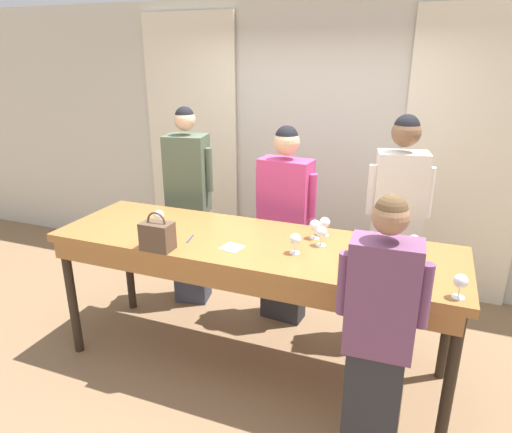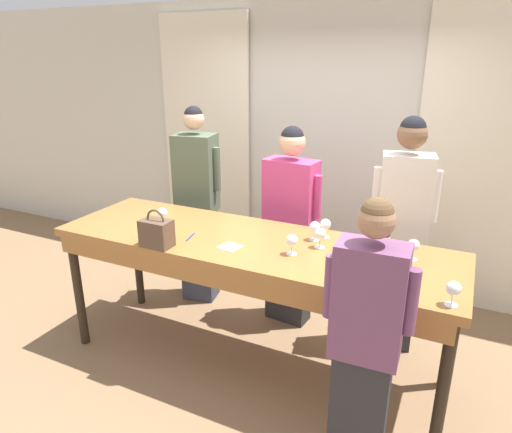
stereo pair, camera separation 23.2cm
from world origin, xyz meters
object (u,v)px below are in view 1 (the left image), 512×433
Objects in this scene: wine_glass_center_left at (414,241)px; wine_glass_center_right at (325,223)px; wine_bottle at (384,233)px; handbag at (157,235)px; tasting_bar at (250,253)px; wine_glass_center_mid at (461,282)px; wine_glass_front_mid at (315,226)px; guest_cream_sweater at (396,230)px; wine_glass_front_left at (321,233)px; wine_glass_back_left at (295,240)px; host_pouring at (378,339)px; guest_olive_jacket at (189,207)px; wine_glass_front_right at (159,216)px; guest_pink_top at (285,224)px.

wine_glass_center_right is at bearing 168.79° from wine_glass_center_left.
wine_bottle reaches higher than handbag.
wine_glass_center_mid is (1.34, -0.32, 0.18)m from tasting_bar.
wine_glass_front_mid is 1.08m from wine_glass_center_mid.
wine_glass_center_left is 0.60m from guest_cream_sweater.
tasting_bar is 20.84× the size of wine_glass_front_left.
wine_bottle is 0.68m from wine_glass_center_mid.
tasting_bar is 20.84× the size of wine_glass_back_left.
tasting_bar is 8.75× the size of wine_bottle.
guest_olive_jacket is at bearing 144.39° from host_pouring.
guest_olive_jacket is (-1.26, 0.82, -0.18)m from wine_glass_back_left.
wine_bottle is 0.44m from wine_glass_center_right.
guest_cream_sweater reaches higher than wine_glass_center_right.
tasting_bar is at bearing 166.73° from wine_glass_center_mid.
wine_glass_center_right is at bearing 144.92° from wine_glass_center_mid.
wine_glass_front_mid is 0.10m from wine_glass_center_right.
wine_glass_front_right is at bearing -174.92° from wine_glass_front_left.
wine_glass_center_left is (1.60, 0.53, -0.00)m from handbag.
wine_glass_center_mid and wine_glass_back_left have the same top height.
wine_glass_front_mid is at bearing 176.23° from wine_bottle.
guest_olive_jacket is at bearing 158.27° from wine_glass_front_mid.
wine_glass_front_left is at bearing -24.56° from guest_olive_jacket.
wine_bottle reaches higher than wine_glass_center_mid.
wine_glass_center_left is 1.00× the size of wine_glass_back_left.
handbag is 1.17m from guest_olive_jacket.
tasting_bar is at bearing -167.67° from wine_bottle.
wine_glass_back_left is (-0.53, -0.27, -0.02)m from wine_bottle.
wine_glass_center_left is at bearing 82.16° from host_pouring.
host_pouring is (0.49, -0.71, -0.27)m from wine_glass_front_left.
wine_glass_front_left is 1.23m from wine_glass_front_right.
wine_glass_front_right is at bearing 171.25° from wine_glass_center_mid.
host_pouring reaches higher than wine_glass_back_left.
tasting_bar is 10.84× the size of handbag.
guest_olive_jacket is 0.99× the size of guest_cream_sweater.
wine_glass_back_left is (-0.11, -0.38, 0.00)m from wine_glass_center_right.
guest_pink_top is (-1.06, 0.56, -0.23)m from wine_glass_center_left.
guest_cream_sweater reaches higher than wine_glass_front_mid.
wine_glass_front_right is at bearing -155.97° from guest_cream_sweater.
wine_glass_front_right is at bearing -174.41° from wine_glass_center_left.
wine_bottle reaches higher than tasting_bar.
wine_bottle is at bearing 20.96° from handbag.
handbag is at bearing -58.52° from wine_glass_front_right.
guest_cream_sweater is (0.04, 0.55, -0.17)m from wine_bottle.
wine_glass_center_right is 1.07m from host_pouring.
guest_olive_jacket is at bearing 162.04° from wine_glass_center_right.
guest_olive_jacket reaches higher than host_pouring.
wine_glass_center_left reaches higher than tasting_bar.
wine_bottle is 0.20× the size of host_pouring.
wine_glass_back_left is at bearing -124.84° from wine_glass_front_left.
wine_bottle is 2.38× the size of wine_glass_front_mid.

